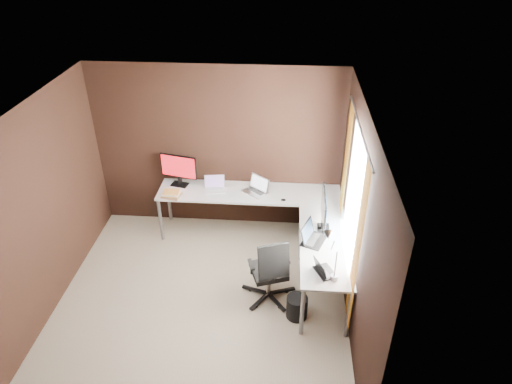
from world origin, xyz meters
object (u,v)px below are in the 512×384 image
at_px(monitor_right, 324,210).
at_px(laptop_black_big, 312,237).
at_px(desk_lamp, 330,249).
at_px(laptop_white, 215,186).
at_px(drawer_pedestal, 314,233).
at_px(monitor_left, 179,168).
at_px(wastebasket, 297,307).
at_px(office_chair, 269,281).
at_px(laptop_silver, 257,189).
at_px(laptop_black_small, 323,270).
at_px(book_stack, 171,194).

distance_m(monitor_right, laptop_black_big, 0.37).
bearing_deg(desk_lamp, laptop_black_big, 106.36).
bearing_deg(laptop_white, drawer_pedestal, -22.68).
distance_m(monitor_left, wastebasket, 2.64).
height_order(laptop_black_big, office_chair, laptop_black_big).
bearing_deg(laptop_white, office_chair, -65.60).
xyz_separation_m(monitor_left, monitor_right, (2.05, -0.97, 0.02)).
xyz_separation_m(drawer_pedestal, wastebasket, (-0.24, -1.29, -0.15)).
xyz_separation_m(monitor_left, laptop_silver, (1.15, -0.12, -0.22)).
bearing_deg(laptop_black_big, office_chair, 141.40).
bearing_deg(laptop_black_big, laptop_black_small, -147.64).
bearing_deg(laptop_white, laptop_silver, -9.91).
xyz_separation_m(laptop_silver, wastebasket, (0.61, -1.66, -0.63)).
bearing_deg(laptop_black_big, book_stack, 87.59).
distance_m(laptop_black_small, wastebasket, 0.68).
height_order(monitor_left, wastebasket, monitor_left).
relative_size(laptop_white, desk_lamp, 0.53).
height_order(drawer_pedestal, monitor_left, monitor_left).
bearing_deg(laptop_black_big, drawer_pedestal, 14.56).
distance_m(monitor_left, laptop_silver, 1.18).
height_order(monitor_right, laptop_black_small, monitor_right).
bearing_deg(laptop_silver, laptop_black_small, -24.50).
distance_m(monitor_right, laptop_white, 1.77).
xyz_separation_m(monitor_right, laptop_black_small, (-0.03, -0.83, -0.25)).
bearing_deg(wastebasket, laptop_black_small, -5.50).
xyz_separation_m(drawer_pedestal, laptop_black_small, (0.02, -1.32, 0.47)).
bearing_deg(drawer_pedestal, laptop_black_big, -97.01).
bearing_deg(laptop_black_big, desk_lamp, -143.90).
bearing_deg(laptop_black_big, monitor_right, -9.74).
relative_size(monitor_left, laptop_black_small, 1.72).
xyz_separation_m(book_stack, wastebasket, (1.81, -1.44, -0.62)).
distance_m(laptop_silver, laptop_black_big, 1.33).
distance_m(laptop_silver, wastebasket, 1.88).
height_order(monitor_right, desk_lamp, desk_lamp).
relative_size(monitor_right, office_chair, 0.67).
bearing_deg(monitor_left, drawer_pedestal, -0.82).
height_order(laptop_white, laptop_black_big, laptop_black_big).
bearing_deg(laptop_silver, drawer_pedestal, 14.63).
relative_size(laptop_silver, laptop_black_big, 0.99).
height_order(laptop_silver, desk_lamp, desk_lamp).
bearing_deg(desk_lamp, laptop_white, 133.28).
bearing_deg(laptop_black_small, book_stack, 28.98).
bearing_deg(office_chair, laptop_silver, 81.52).
bearing_deg(laptop_black_small, office_chair, 37.48).
xyz_separation_m(laptop_white, laptop_black_small, (1.49, -1.71, -0.00)).
bearing_deg(laptop_white, wastebasket, -61.64).
distance_m(laptop_black_big, desk_lamp, 0.73).
xyz_separation_m(drawer_pedestal, laptop_white, (-1.47, 0.39, 0.47)).
relative_size(monitor_left, laptop_white, 1.73).
height_order(drawer_pedestal, monitor_right, monitor_right).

